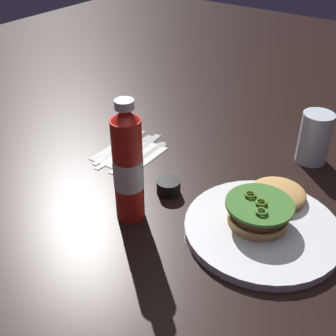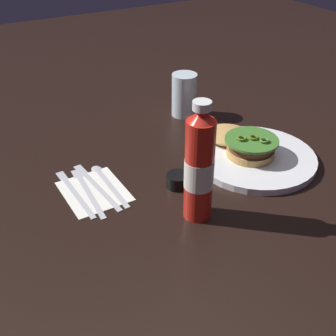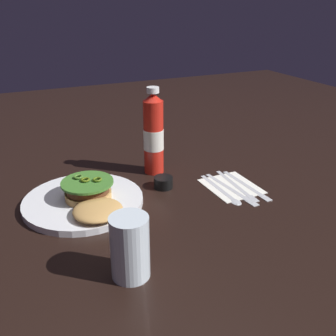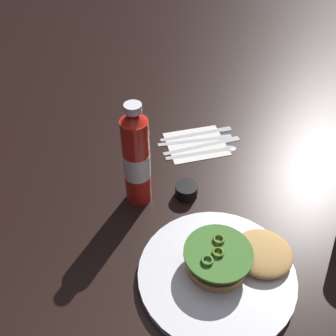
{
  "view_description": "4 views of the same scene",
  "coord_description": "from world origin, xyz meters",
  "px_view_note": "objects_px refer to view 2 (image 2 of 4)",
  "views": [
    {
      "loc": [
        -0.73,
        -0.37,
        0.57
      ],
      "look_at": [
        -0.11,
        0.08,
        0.06
      ],
      "focal_mm": 46.54,
      "sensor_mm": 36.0,
      "label": 1
    },
    {
      "loc": [
        -0.79,
        0.48,
        0.57
      ],
      "look_at": [
        -0.1,
        0.09,
        0.05
      ],
      "focal_mm": 46.19,
      "sensor_mm": 36.0,
      "label": 2
    },
    {
      "loc": [
        0.76,
        -0.31,
        0.48
      ],
      "look_at": [
        -0.12,
        0.09,
        0.05
      ],
      "focal_mm": 41.28,
      "sensor_mm": 36.0,
      "label": 3
    },
    {
      "loc": [
        -0.29,
        -0.53,
        0.67
      ],
      "look_at": [
        -0.15,
        0.09,
        0.08
      ],
      "focal_mm": 42.67,
      "sensor_mm": 36.0,
      "label": 4
    }
  ],
  "objects_px": {
    "ketchup_bottle": "(199,167)",
    "steak_knife": "(94,182)",
    "dinner_plate": "(254,157)",
    "water_glass": "(184,95)",
    "napkin": "(94,191)",
    "spoon_utensil": "(105,178)",
    "burger_sandwich": "(242,142)",
    "fork_utensil": "(86,187)",
    "condiment_cup": "(178,180)",
    "butter_knife": "(73,189)"
  },
  "relations": [
    {
      "from": "dinner_plate",
      "to": "fork_utensil",
      "type": "bearing_deg",
      "value": 77.46
    },
    {
      "from": "ketchup_bottle",
      "to": "spoon_utensil",
      "type": "distance_m",
      "value": 0.27
    },
    {
      "from": "ketchup_bottle",
      "to": "dinner_plate",
      "type": "bearing_deg",
      "value": -65.45
    },
    {
      "from": "ketchup_bottle",
      "to": "condiment_cup",
      "type": "relative_size",
      "value": 4.88
    },
    {
      "from": "dinner_plate",
      "to": "ketchup_bottle",
      "type": "relative_size",
      "value": 1.18
    },
    {
      "from": "steak_knife",
      "to": "butter_knife",
      "type": "xyz_separation_m",
      "value": [
        -0.0,
        0.05,
        -0.0
      ]
    },
    {
      "from": "dinner_plate",
      "to": "water_glass",
      "type": "xyz_separation_m",
      "value": [
        0.31,
        0.02,
        0.05
      ]
    },
    {
      "from": "dinner_plate",
      "to": "ketchup_bottle",
      "type": "bearing_deg",
      "value": 114.55
    },
    {
      "from": "dinner_plate",
      "to": "condiment_cup",
      "type": "xyz_separation_m",
      "value": [
        -0.0,
        0.22,
        0.01
      ]
    },
    {
      "from": "dinner_plate",
      "to": "napkin",
      "type": "height_order",
      "value": "dinner_plate"
    },
    {
      "from": "ketchup_bottle",
      "to": "water_glass",
      "type": "bearing_deg",
      "value": -27.86
    },
    {
      "from": "burger_sandwich",
      "to": "steak_knife",
      "type": "xyz_separation_m",
      "value": [
        0.06,
        0.37,
        -0.03
      ]
    },
    {
      "from": "fork_utensil",
      "to": "napkin",
      "type": "bearing_deg",
      "value": -147.62
    },
    {
      "from": "ketchup_bottle",
      "to": "burger_sandwich",
      "type": "bearing_deg",
      "value": -56.96
    },
    {
      "from": "napkin",
      "to": "steak_knife",
      "type": "distance_m",
      "value": 0.03
    },
    {
      "from": "condiment_cup",
      "to": "napkin",
      "type": "bearing_deg",
      "value": 67.18
    },
    {
      "from": "napkin",
      "to": "butter_knife",
      "type": "height_order",
      "value": "butter_knife"
    },
    {
      "from": "steak_knife",
      "to": "butter_knife",
      "type": "distance_m",
      "value": 0.05
    },
    {
      "from": "condiment_cup",
      "to": "steak_knife",
      "type": "bearing_deg",
      "value": 58.46
    },
    {
      "from": "napkin",
      "to": "spoon_utensil",
      "type": "bearing_deg",
      "value": -51.92
    },
    {
      "from": "burger_sandwich",
      "to": "fork_utensil",
      "type": "bearing_deg",
      "value": 82.35
    },
    {
      "from": "fork_utensil",
      "to": "condiment_cup",
      "type": "bearing_deg",
      "value": -116.4
    },
    {
      "from": "napkin",
      "to": "spoon_utensil",
      "type": "height_order",
      "value": "spoon_utensil"
    },
    {
      "from": "condiment_cup",
      "to": "butter_knife",
      "type": "bearing_deg",
      "value": 65.41
    },
    {
      "from": "ketchup_bottle",
      "to": "steak_knife",
      "type": "distance_m",
      "value": 0.28
    },
    {
      "from": "napkin",
      "to": "spoon_utensil",
      "type": "relative_size",
      "value": 0.8
    },
    {
      "from": "ketchup_bottle",
      "to": "napkin",
      "type": "relative_size",
      "value": 1.67
    },
    {
      "from": "napkin",
      "to": "spoon_utensil",
      "type": "xyz_separation_m",
      "value": [
        0.03,
        -0.04,
        0.0
      ]
    },
    {
      "from": "burger_sandwich",
      "to": "condiment_cup",
      "type": "relative_size",
      "value": 4.13
    },
    {
      "from": "water_glass",
      "to": "condiment_cup",
      "type": "height_order",
      "value": "water_glass"
    },
    {
      "from": "ketchup_bottle",
      "to": "steak_knife",
      "type": "xyz_separation_m",
      "value": [
        0.21,
        0.15,
        -0.11
      ]
    },
    {
      "from": "napkin",
      "to": "fork_utensil",
      "type": "distance_m",
      "value": 0.02
    },
    {
      "from": "napkin",
      "to": "steak_knife",
      "type": "relative_size",
      "value": 0.71
    },
    {
      "from": "napkin",
      "to": "butter_knife",
      "type": "bearing_deg",
      "value": 58.38
    },
    {
      "from": "burger_sandwich",
      "to": "water_glass",
      "type": "xyz_separation_m",
      "value": [
        0.27,
        0.01,
        0.03
      ]
    },
    {
      "from": "spoon_utensil",
      "to": "steak_knife",
      "type": "distance_m",
      "value": 0.03
    },
    {
      "from": "burger_sandwich",
      "to": "napkin",
      "type": "xyz_separation_m",
      "value": [
        0.03,
        0.38,
        -0.03
      ]
    },
    {
      "from": "water_glass",
      "to": "steak_knife",
      "type": "height_order",
      "value": "water_glass"
    },
    {
      "from": "dinner_plate",
      "to": "steak_knife",
      "type": "relative_size",
      "value": 1.4
    },
    {
      "from": "water_glass",
      "to": "dinner_plate",
      "type": "bearing_deg",
      "value": -176.49
    },
    {
      "from": "condiment_cup",
      "to": "steak_knife",
      "type": "height_order",
      "value": "condiment_cup"
    },
    {
      "from": "dinner_plate",
      "to": "napkin",
      "type": "relative_size",
      "value": 1.97
    },
    {
      "from": "fork_utensil",
      "to": "ketchup_bottle",
      "type": "bearing_deg",
      "value": -139.81
    },
    {
      "from": "water_glass",
      "to": "spoon_utensil",
      "type": "relative_size",
      "value": 0.66
    },
    {
      "from": "ketchup_bottle",
      "to": "spoon_utensil",
      "type": "relative_size",
      "value": 1.34
    },
    {
      "from": "steak_knife",
      "to": "burger_sandwich",
      "type": "bearing_deg",
      "value": -99.3
    },
    {
      "from": "ketchup_bottle",
      "to": "butter_knife",
      "type": "bearing_deg",
      "value": 43.8
    },
    {
      "from": "water_glass",
      "to": "condiment_cup",
      "type": "bearing_deg",
      "value": 146.68
    },
    {
      "from": "condiment_cup",
      "to": "napkin",
      "type": "distance_m",
      "value": 0.19
    },
    {
      "from": "ketchup_bottle",
      "to": "fork_utensil",
      "type": "height_order",
      "value": "ketchup_bottle"
    }
  ]
}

